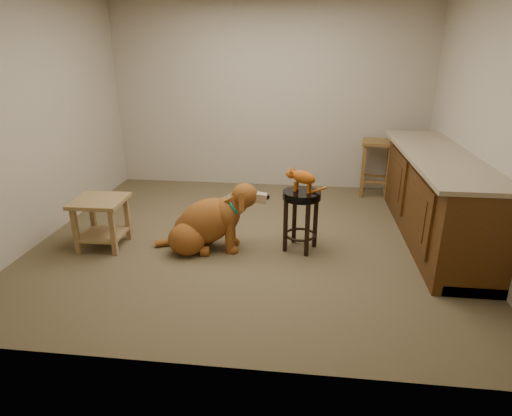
# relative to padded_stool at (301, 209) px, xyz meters

# --- Properties ---
(floor) EXTENTS (4.50, 4.00, 0.01)m
(floor) POSITION_rel_padded_stool_xyz_m (-0.52, 0.17, -0.45)
(floor) COLOR brown
(floor) RESTS_ON ground
(room_shell) EXTENTS (4.54, 4.04, 2.62)m
(room_shell) POSITION_rel_padded_stool_xyz_m (-0.52, 0.17, 1.23)
(room_shell) COLOR #ACA18A
(room_shell) RESTS_ON ground
(cabinet_run) EXTENTS (0.70, 2.56, 0.94)m
(cabinet_run) POSITION_rel_padded_stool_xyz_m (1.42, 0.47, -0.01)
(cabinet_run) COLOR #46270C
(cabinet_run) RESTS_ON ground
(padded_stool) EXTENTS (0.42, 0.42, 0.63)m
(padded_stool) POSITION_rel_padded_stool_xyz_m (0.00, 0.00, 0.00)
(padded_stool) COLOR black
(padded_stool) RESTS_ON ground
(wood_stool) EXTENTS (0.47, 0.47, 0.77)m
(wood_stool) POSITION_rel_padded_stool_xyz_m (1.00, 1.87, -0.04)
(wood_stool) COLOR brown
(wood_stool) RESTS_ON ground
(side_table) EXTENTS (0.52, 0.52, 0.52)m
(side_table) POSITION_rel_padded_stool_xyz_m (-2.04, -0.17, -0.10)
(side_table) COLOR olive
(side_table) RESTS_ON ground
(golden_retriever) EXTENTS (1.20, 0.61, 0.76)m
(golden_retriever) POSITION_rel_padded_stool_xyz_m (-0.95, -0.10, -0.16)
(golden_retriever) COLOR brown
(golden_retriever) RESTS_ON ground
(tabby_kitten) EXTENTS (0.42, 0.20, 0.26)m
(tabby_kitten) POSITION_rel_padded_stool_xyz_m (-0.01, 0.00, 0.32)
(tabby_kitten) COLOR #97450F
(tabby_kitten) RESTS_ON padded_stool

